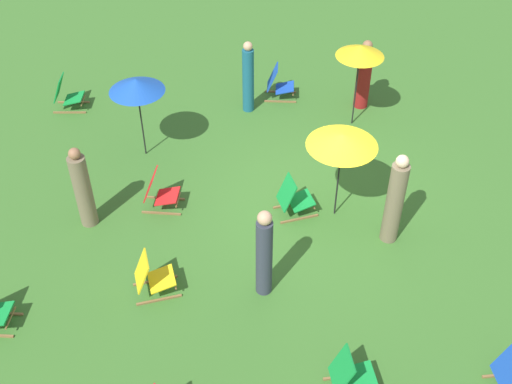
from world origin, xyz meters
The scene contains 15 objects.
ground_plane centered at (0.00, 0.00, 0.00)m, with size 40.00×40.00×0.00m, color #386B28.
deckchair_0 centered at (4.06, 0.43, 0.37)m, with size 0.55×0.81×0.83m.
deckchair_2 centered at (-3.94, 0.08, 0.37)m, with size 0.54×0.80×0.83m.
deckchair_4 centered at (-0.07, 0.49, 0.37)m, with size 0.64×0.85×0.83m.
deckchair_5 centered at (0.27, 3.04, 0.37)m, with size 0.58×0.82×0.83m.
deckchair_7 centered at (-1.89, 3.04, 0.37)m, with size 0.62×0.84×0.83m.
deckchair_8 centered at (3.88, 5.39, 0.37)m, with size 0.52×0.79×0.83m.
umbrella_0 centered at (1.99, 3.45, 1.69)m, with size 1.12×1.12×1.83m.
umbrella_1 centered at (-0.13, -0.30, 1.73)m, with size 1.28×1.28×1.85m.
umbrella_2 centered at (2.87, -1.16, 1.82)m, with size 1.03×1.03×1.95m.
person_0 centered at (-0.85, -1.19, 0.90)m, with size 0.44×0.44×1.89m.
person_1 centered at (-0.10, 4.35, 0.81)m, with size 0.42×0.42×1.73m.
person_2 centered at (-1.96, 1.18, 0.86)m, with size 0.37×0.37×1.77m.
person_3 centered at (3.59, -1.49, 0.79)m, with size 0.46×0.46×1.68m.
person_4 centered at (3.57, 1.17, 0.84)m, with size 0.28×0.28×1.74m.
Camera 1 is at (-8.97, 1.72, 8.25)m, focal length 44.41 mm.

